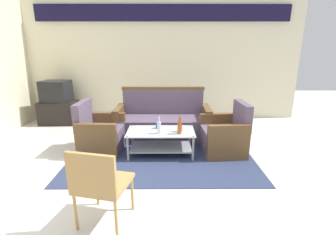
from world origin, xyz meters
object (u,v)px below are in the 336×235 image
at_px(television, 56,91).
at_px(bottle_brown, 179,127).
at_px(coffee_table, 161,139).
at_px(bottle_clear, 159,127).
at_px(cup, 158,125).
at_px(couch, 163,122).
at_px(armchair_right, 225,136).
at_px(tv_stand, 59,112).
at_px(bottle_red, 180,126).
at_px(armchair_left, 100,135).
at_px(wicker_chair, 99,181).

bearing_deg(television, bottle_brown, 152.02).
height_order(coffee_table, bottle_clear, bottle_clear).
bearing_deg(coffee_table, cup, 109.70).
relative_size(couch, cup, 18.10).
bearing_deg(armchair_right, tv_stand, 61.38).
bearing_deg(cup, bottle_red, -24.35).
distance_m(armchair_left, wicker_chair, 1.94).
relative_size(coffee_table, cup, 11.00).
distance_m(coffee_table, wicker_chair, 1.81).
bearing_deg(armchair_right, bottle_red, 95.04).
xyz_separation_m(armchair_left, cup, (0.99, -0.02, 0.17)).
distance_m(bottle_red, television, 3.28).
distance_m(armchair_right, wicker_chair, 2.43).
bearing_deg(bottle_brown, wicker_chair, -118.42).
distance_m(armchair_right, bottle_red, 0.79).
bearing_deg(bottle_red, coffee_table, 174.79).
bearing_deg(armchair_left, couch, 123.59).
bearing_deg(armchair_right, bottle_brown, 102.84).
xyz_separation_m(bottle_red, cup, (-0.37, 0.17, -0.03)).
height_order(coffee_table, cup, cup).
height_order(bottle_brown, tv_stand, bottle_brown).
bearing_deg(coffee_table, wicker_chair, -107.88).
bearing_deg(wicker_chair, bottle_red, 75.72).
bearing_deg(bottle_red, couch, 109.75).
xyz_separation_m(couch, bottle_red, (0.29, -0.82, 0.18)).
bearing_deg(cup, bottle_brown, -38.95).
bearing_deg(television, cup, 152.66).
xyz_separation_m(couch, armchair_right, (1.05, -0.71, -0.03)).
bearing_deg(bottle_brown, bottle_clear, 177.33).
bearing_deg(armchair_left, bottle_red, 84.92).
relative_size(bottle_clear, cup, 2.82).
bearing_deg(wicker_chair, coffee_table, 85.15).
distance_m(bottle_clear, tv_stand, 3.06).
distance_m(cup, tv_stand, 2.88).
height_order(bottle_red, cup, bottle_red).
xyz_separation_m(armchair_right, bottle_clear, (-1.10, -0.21, 0.23)).
relative_size(bottle_red, bottle_clear, 0.80).
bearing_deg(couch, tv_stand, -20.45).
height_order(armchair_left, bottle_brown, armchair_left).
distance_m(bottle_red, tv_stand, 3.27).
xyz_separation_m(television, wicker_chair, (1.87, -3.46, -0.27)).
bearing_deg(cup, bottle_clear, -84.06).
height_order(armchair_right, tv_stand, armchair_right).
distance_m(armchair_right, bottle_clear, 1.14).
relative_size(coffee_table, tv_stand, 1.38).
relative_size(armchair_left, bottle_brown, 2.83).
height_order(couch, armchair_left, couch).
bearing_deg(tv_stand, armchair_right, -25.41).
bearing_deg(bottle_clear, bottle_red, 16.34).
xyz_separation_m(coffee_table, bottle_red, (0.32, -0.03, 0.22)).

